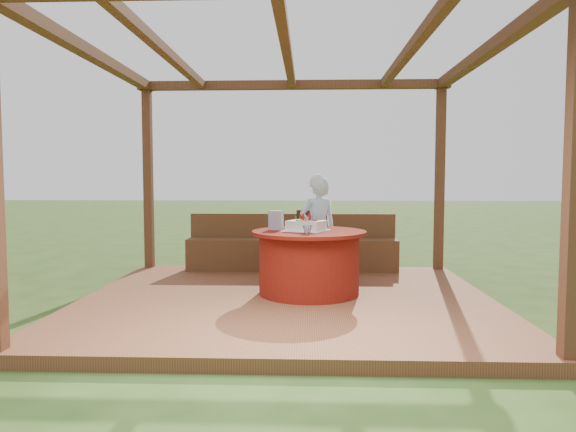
{
  "coord_description": "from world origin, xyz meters",
  "views": [
    {
      "loc": [
        0.23,
        -5.62,
        1.41
      ],
      "look_at": [
        0.0,
        0.25,
        1.0
      ],
      "focal_mm": 32.0,
      "sensor_mm": 36.0,
      "label": 1
    }
  ],
  "objects_px": {
    "gift_bag": "(276,220)",
    "drinking_glass": "(307,230)",
    "chair": "(309,239)",
    "elderly_woman": "(318,228)",
    "bench": "(292,251)",
    "birthday_cake": "(306,226)",
    "table": "(309,262)"
  },
  "relations": [
    {
      "from": "table",
      "to": "chair",
      "type": "height_order",
      "value": "chair"
    },
    {
      "from": "birthday_cake",
      "to": "bench",
      "type": "bearing_deg",
      "value": 97.67
    },
    {
      "from": "chair",
      "to": "drinking_glass",
      "type": "relative_size",
      "value": 8.9
    },
    {
      "from": "chair",
      "to": "elderly_woman",
      "type": "relative_size",
      "value": 0.64
    },
    {
      "from": "table",
      "to": "chair",
      "type": "relative_size",
      "value": 1.48
    },
    {
      "from": "elderly_woman",
      "to": "birthday_cake",
      "type": "distance_m",
      "value": 0.7
    },
    {
      "from": "bench",
      "to": "gift_bag",
      "type": "distance_m",
      "value": 1.57
    },
    {
      "from": "birthday_cake",
      "to": "gift_bag",
      "type": "bearing_deg",
      "value": 164.39
    },
    {
      "from": "chair",
      "to": "drinking_glass",
      "type": "bearing_deg",
      "value": -90.88
    },
    {
      "from": "bench",
      "to": "drinking_glass",
      "type": "height_order",
      "value": "drinking_glass"
    },
    {
      "from": "drinking_glass",
      "to": "birthday_cake",
      "type": "bearing_deg",
      "value": 92.24
    },
    {
      "from": "chair",
      "to": "birthday_cake",
      "type": "relative_size",
      "value": 1.5
    },
    {
      "from": "table",
      "to": "chair",
      "type": "distance_m",
      "value": 1.22
    },
    {
      "from": "gift_bag",
      "to": "birthday_cake",
      "type": "bearing_deg",
      "value": -1.1
    },
    {
      "from": "birthday_cake",
      "to": "chair",
      "type": "bearing_deg",
      "value": 88.21
    },
    {
      "from": "bench",
      "to": "table",
      "type": "bearing_deg",
      "value": -81.15
    },
    {
      "from": "drinking_glass",
      "to": "table",
      "type": "bearing_deg",
      "value": 86.97
    },
    {
      "from": "gift_bag",
      "to": "drinking_glass",
      "type": "height_order",
      "value": "gift_bag"
    },
    {
      "from": "elderly_woman",
      "to": "drinking_glass",
      "type": "bearing_deg",
      "value": -97.3
    },
    {
      "from": "bench",
      "to": "drinking_glass",
      "type": "bearing_deg",
      "value": -83.33
    },
    {
      "from": "bench",
      "to": "drinking_glass",
      "type": "xyz_separation_m",
      "value": [
        0.22,
        -1.91,
        0.5
      ]
    },
    {
      "from": "bench",
      "to": "table",
      "type": "relative_size",
      "value": 2.32
    },
    {
      "from": "bench",
      "to": "table",
      "type": "height_order",
      "value": "bench"
    },
    {
      "from": "bench",
      "to": "chair",
      "type": "xyz_separation_m",
      "value": [
        0.25,
        -0.34,
        0.22
      ]
    },
    {
      "from": "bench",
      "to": "elderly_woman",
      "type": "height_order",
      "value": "elderly_woman"
    },
    {
      "from": "table",
      "to": "drinking_glass",
      "type": "xyz_separation_m",
      "value": [
        -0.02,
        -0.35,
        0.4
      ]
    },
    {
      "from": "bench",
      "to": "birthday_cake",
      "type": "xyz_separation_m",
      "value": [
        0.21,
        -1.56,
        0.51
      ]
    },
    {
      "from": "bench",
      "to": "birthday_cake",
      "type": "height_order",
      "value": "birthday_cake"
    },
    {
      "from": "chair",
      "to": "elderly_woman",
      "type": "distance_m",
      "value": 0.58
    },
    {
      "from": "chair",
      "to": "bench",
      "type": "bearing_deg",
      "value": 125.66
    },
    {
      "from": "birthday_cake",
      "to": "drinking_glass",
      "type": "relative_size",
      "value": 5.94
    },
    {
      "from": "elderly_woman",
      "to": "drinking_glass",
      "type": "height_order",
      "value": "elderly_woman"
    }
  ]
}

